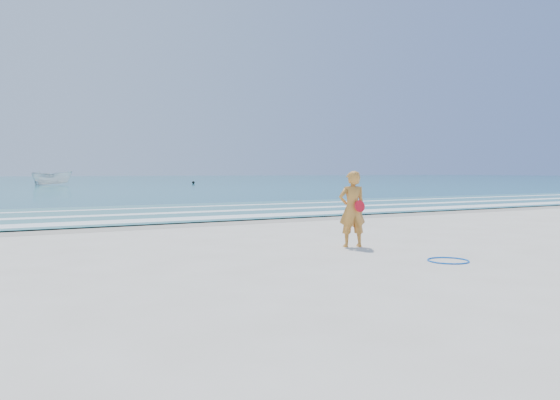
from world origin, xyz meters
TOP-DOWN VIEW (x-y plane):
  - ground at (0.00, 0.00)m, footprint 400.00×400.00m
  - wet_sand at (0.00, 9.00)m, footprint 400.00×2.40m
  - ocean at (0.00, 105.00)m, footprint 400.00×190.00m
  - shallow at (0.00, 14.00)m, footprint 400.00×10.00m
  - foam_near at (0.00, 10.30)m, footprint 400.00×1.40m
  - foam_mid at (0.00, 13.20)m, footprint 400.00×0.90m
  - foam_far at (0.00, 16.50)m, footprint 400.00×0.60m
  - hoop at (1.04, -0.67)m, footprint 1.05×1.05m
  - boat at (0.88, 64.87)m, footprint 5.06×3.00m
  - buoy at (18.56, 62.83)m, footprint 0.39×0.39m
  - woman at (0.61, 1.88)m, footprint 0.73×0.57m

SIDE VIEW (x-z plane):
  - ground at x=0.00m, z-range 0.00..0.00m
  - wet_sand at x=0.00m, z-range 0.00..0.00m
  - hoop at x=1.04m, z-range 0.00..0.03m
  - ocean at x=0.00m, z-range 0.00..0.04m
  - shallow at x=0.00m, z-range 0.04..0.05m
  - foam_near at x=0.00m, z-range 0.05..0.06m
  - foam_mid at x=0.00m, z-range 0.05..0.06m
  - foam_far at x=0.00m, z-range 0.05..0.06m
  - buoy at x=18.56m, z-range 0.04..0.43m
  - woman at x=0.61m, z-range 0.00..1.74m
  - boat at x=0.88m, z-range 0.04..1.88m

